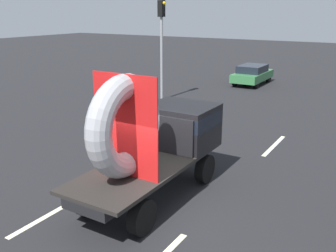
# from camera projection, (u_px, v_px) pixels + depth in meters

# --- Properties ---
(ground_plane) EXTENTS (120.00, 120.00, 0.00)m
(ground_plane) POSITION_uv_depth(u_px,v_px,m) (153.00, 206.00, 10.44)
(ground_plane) COLOR black
(flatbed_truck) EXTENTS (2.02, 5.31, 3.70)m
(flatbed_truck) POSITION_uv_depth(u_px,v_px,m) (158.00, 137.00, 10.72)
(flatbed_truck) COLOR black
(flatbed_truck) RESTS_ON ground_plane
(distant_sedan) EXTENTS (1.81, 4.22, 1.38)m
(distant_sedan) POSITION_uv_depth(u_px,v_px,m) (252.00, 74.00, 27.35)
(distant_sedan) COLOR black
(distant_sedan) RESTS_ON ground_plane
(traffic_light) EXTENTS (0.42, 0.36, 5.66)m
(traffic_light) POSITION_uv_depth(u_px,v_px,m) (162.00, 36.00, 21.76)
(traffic_light) COLOR gray
(traffic_light) RESTS_ON ground_plane
(lane_dash_left_near) EXTENTS (0.16, 2.05, 0.01)m
(lane_dash_left_near) POSITION_uv_depth(u_px,v_px,m) (41.00, 219.00, 9.78)
(lane_dash_left_near) COLOR beige
(lane_dash_left_near) RESTS_ON ground_plane
(lane_dash_left_far) EXTENTS (0.16, 2.83, 0.01)m
(lane_dash_left_far) POSITION_uv_depth(u_px,v_px,m) (197.00, 131.00, 16.93)
(lane_dash_left_far) COLOR beige
(lane_dash_left_far) RESTS_ON ground_plane
(lane_dash_right_far) EXTENTS (0.16, 2.69, 0.01)m
(lane_dash_right_far) POSITION_uv_depth(u_px,v_px,m) (274.00, 146.00, 15.08)
(lane_dash_right_far) COLOR beige
(lane_dash_right_far) RESTS_ON ground_plane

